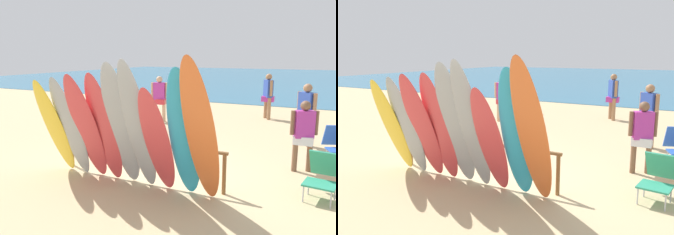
# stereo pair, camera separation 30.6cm
# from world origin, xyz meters

# --- Properties ---
(ground) EXTENTS (60.00, 60.00, 0.00)m
(ground) POSITION_xyz_m (0.00, 14.00, 0.00)
(ground) COLOR tan
(ocean_water) EXTENTS (60.00, 40.00, 0.02)m
(ocean_water) POSITION_xyz_m (0.00, 30.68, 0.01)
(ocean_water) COLOR teal
(ocean_water) RESTS_ON ground
(surfboard_rack) EXTENTS (3.55, 0.07, 0.76)m
(surfboard_rack) POSITION_xyz_m (0.00, 0.00, 0.61)
(surfboard_rack) COLOR brown
(surfboard_rack) RESTS_ON ground
(surfboard_yellow_0) EXTENTS (0.47, 0.92, 1.96)m
(surfboard_yellow_0) POSITION_xyz_m (-1.56, -0.60, 0.98)
(surfboard_yellow_0) COLOR yellow
(surfboard_yellow_0) RESTS_ON ground
(surfboard_grey_1) EXTENTS (0.62, 0.86, 2.02)m
(surfboard_grey_1) POSITION_xyz_m (-1.18, -0.59, 1.01)
(surfboard_grey_1) COLOR #999EA3
(surfboard_grey_1) RESTS_ON ground
(surfboard_red_2) EXTENTS (0.56, 0.95, 2.09)m
(surfboard_red_2) POSITION_xyz_m (-0.76, -0.62, 1.04)
(surfboard_red_2) COLOR #D13D42
(surfboard_red_2) RESTS_ON ground
(surfboard_red_3) EXTENTS (0.55, 0.81, 2.11)m
(surfboard_red_3) POSITION_xyz_m (-0.39, -0.56, 1.06)
(surfboard_red_3) COLOR #D13D42
(surfboard_red_3) RESTS_ON ground
(surfboard_grey_4) EXTENTS (0.61, 0.94, 2.30)m
(surfboard_grey_4) POSITION_xyz_m (-0.00, -0.58, 1.15)
(surfboard_grey_4) COLOR #999EA3
(surfboard_grey_4) RESTS_ON ground
(surfboard_grey_5) EXTENTS (0.54, 0.94, 2.35)m
(surfboard_grey_5) POSITION_xyz_m (0.37, -0.62, 1.18)
(surfboard_grey_5) COLOR #999EA3
(surfboard_grey_5) RESTS_ON ground
(surfboard_red_6) EXTENTS (0.55, 0.90, 1.92)m
(surfboard_red_6) POSITION_xyz_m (0.73, -0.61, 0.96)
(surfboard_red_6) COLOR #D13D42
(surfboard_red_6) RESTS_ON ground
(surfboard_teal_7) EXTENTS (0.59, 0.91, 2.24)m
(surfboard_teal_7) POSITION_xyz_m (1.21, -0.58, 1.12)
(surfboard_teal_7) COLOR #289EC6
(surfboard_teal_7) RESTS_ON ground
(surfboard_orange_8) EXTENTS (0.57, 1.08, 2.41)m
(surfboard_orange_8) POSITION_xyz_m (1.55, -0.72, 1.21)
(surfboard_orange_8) COLOR orange
(surfboard_orange_8) RESTS_ON ground
(beachgoer_photographing) EXTENTS (0.44, 0.55, 1.69)m
(beachgoer_photographing) POSITION_xyz_m (0.99, 7.49, 0.97)
(beachgoer_photographing) COLOR #9E704C
(beachgoer_photographing) RESTS_ON ground
(beachgoer_near_rack) EXTENTS (0.51, 0.43, 1.65)m
(beachgoer_near_rack) POSITION_xyz_m (2.62, 4.06, 0.95)
(beachgoer_near_rack) COLOR #9E704C
(beachgoer_near_rack) RESTS_ON ground
(beachgoer_by_water) EXTENTS (0.52, 0.33, 1.48)m
(beachgoer_by_water) POSITION_xyz_m (2.79, 1.87, 0.85)
(beachgoer_by_water) COLOR brown
(beachgoer_by_water) RESTS_ON ground
(beachgoer_strolling) EXTENTS (0.39, 0.49, 1.48)m
(beachgoer_strolling) POSITION_xyz_m (-2.91, 7.61, 0.85)
(beachgoer_strolling) COLOR beige
(beachgoer_strolling) RESTS_ON ground
(beachgoer_midbeach) EXTENTS (0.60, 0.30, 1.63)m
(beachgoer_midbeach) POSITION_xyz_m (-2.37, 5.22, 0.94)
(beachgoer_midbeach) COLOR tan
(beachgoer_midbeach) RESTS_ON ground
(beach_chair_red) EXTENTS (0.59, 0.80, 0.79)m
(beach_chair_red) POSITION_xyz_m (3.24, 0.63, 0.42)
(beach_chair_red) COLOR #B7B7BC
(beach_chair_red) RESTS_ON ground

